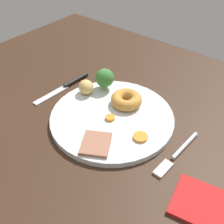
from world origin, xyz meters
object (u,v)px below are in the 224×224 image
fork (176,155)px  folded_napkin (205,205)px  dinner_plate (112,117)px  knife (67,85)px  carrot_coin_front (110,118)px  broccoli_floret (105,78)px  carrot_coin_back (140,137)px  yorkshire_pudding (126,100)px  roast_potato_left (86,87)px  meat_slice_main (95,143)px

fork → folded_napkin: 11.99cm
dinner_plate → knife: bearing=-8.9°
carrot_coin_front → knife: carrot_coin_front is taller
dinner_plate → broccoli_floret: size_ratio=5.17×
knife → carrot_coin_front: bearing=80.4°
carrot_coin_back → knife: size_ratio=0.17×
yorkshire_pudding → carrot_coin_front: (-0.43, 6.82, -1.05)cm
dinner_plate → broccoli_floret: bearing=-41.3°
dinner_plate → knife: (18.41, -2.89, -0.25)cm
carrot_coin_back → fork: bearing=-168.6°
roast_potato_left → knife: (7.57, -0.13, -2.82)cm
dinner_plate → carrot_coin_front: carrot_coin_front is taller
carrot_coin_front → broccoli_floret: bearing=-44.2°
carrot_coin_back → meat_slice_main: bearing=50.7°
yorkshire_pudding → folded_napkin: (-26.96, 13.20, -2.40)cm
carrot_coin_front → fork: 17.07cm
folded_napkin → carrot_coin_front: bearing=-13.5°
carrot_coin_front → folded_napkin: (-26.53, 6.39, -1.34)cm
fork → folded_napkin: (-9.53, 7.27, 0.01)cm
fork → knife: knife is taller
carrot_coin_back → knife: carrot_coin_back is taller
carrot_coin_back → fork: (-8.00, -1.61, -1.32)cm
meat_slice_main → carrot_coin_front: bearing=-71.3°
roast_potato_left → folded_napkin: size_ratio=0.38×
broccoli_floret → knife: bearing=24.9°
carrot_coin_front → broccoli_floret: 12.87cm
dinner_plate → roast_potato_left: bearing=-14.3°
dinner_plate → knife: size_ratio=1.58×
roast_potato_left → carrot_coin_front: (-11.33, 4.03, -1.53)cm
dinner_plate → meat_slice_main: 10.18cm
dinner_plate → yorkshire_pudding: (-0.05, -5.55, 2.10)cm
meat_slice_main → knife: meat_slice_main is taller
dinner_plate → carrot_coin_back: (-9.48, 1.99, 1.01)cm
roast_potato_left → fork: size_ratio=0.27×
folded_napkin → roast_potato_left: bearing=-15.4°
carrot_coin_front → broccoli_floret: size_ratio=0.39×
roast_potato_left → carrot_coin_front: bearing=160.4°
yorkshire_pudding → broccoli_floret: broccoli_floret is taller
roast_potato_left → knife: bearing=-1.0°
carrot_coin_back → broccoli_floret: 20.54cm
meat_slice_main → carrot_coin_back: bearing=-129.3°
roast_potato_left → broccoli_floret: bearing=-116.2°
roast_potato_left → broccoli_floret: 5.42cm
knife → roast_potato_left: bearing=91.8°
carrot_coin_front → fork: carrot_coin_front is taller
broccoli_floret → meat_slice_main: bearing=124.7°
roast_potato_left → knife: 8.08cm
roast_potato_left → fork: 28.64cm
folded_napkin → knife: bearing=-13.1°
broccoli_floret → knife: 11.65cm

